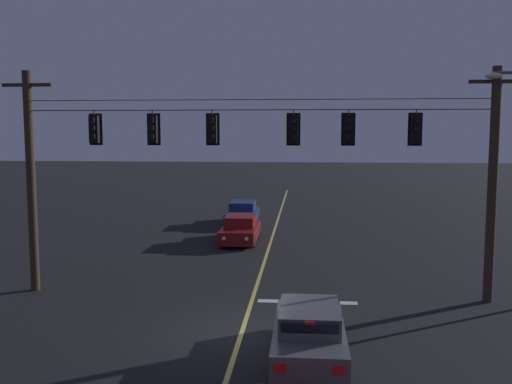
% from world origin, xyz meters
% --- Properties ---
extents(ground_plane, '(180.00, 180.00, 0.00)m').
position_xyz_m(ground_plane, '(0.00, 0.00, 0.00)').
color(ground_plane, black).
extents(lane_centre_stripe, '(0.14, 60.00, 0.01)m').
position_xyz_m(lane_centre_stripe, '(0.00, 9.60, 0.00)').
color(lane_centre_stripe, '#D1C64C').
rests_on(lane_centre_stripe, ground).
extents(stop_bar_paint, '(3.40, 0.36, 0.01)m').
position_xyz_m(stop_bar_paint, '(1.90, 3.00, 0.00)').
color(stop_bar_paint, silver).
rests_on(stop_bar_paint, ground).
extents(signal_span_assembly, '(17.88, 0.32, 7.93)m').
position_xyz_m(signal_span_assembly, '(0.00, 3.60, 4.12)').
color(signal_span_assembly, '#38281C').
rests_on(signal_span_assembly, ground).
extents(traffic_light_leftmost, '(0.48, 0.41, 1.22)m').
position_xyz_m(traffic_light_leftmost, '(-5.63, 3.59, 5.87)').
color(traffic_light_leftmost, black).
extents(traffic_light_left_inner, '(0.48, 0.41, 1.22)m').
position_xyz_m(traffic_light_left_inner, '(-3.54, 3.59, 5.87)').
color(traffic_light_left_inner, black).
extents(traffic_light_centre, '(0.48, 0.41, 1.22)m').
position_xyz_m(traffic_light_centre, '(-1.44, 3.59, 5.87)').
color(traffic_light_centre, black).
extents(traffic_light_right_inner, '(0.48, 0.41, 1.22)m').
position_xyz_m(traffic_light_right_inner, '(1.37, 3.59, 5.87)').
color(traffic_light_right_inner, black).
extents(traffic_light_rightmost, '(0.48, 0.41, 1.22)m').
position_xyz_m(traffic_light_rightmost, '(3.24, 3.59, 5.87)').
color(traffic_light_rightmost, black).
extents(traffic_light_far_right, '(0.48, 0.41, 1.22)m').
position_xyz_m(traffic_light_far_right, '(5.47, 3.59, 5.87)').
color(traffic_light_far_right, black).
extents(car_waiting_near_lane, '(1.80, 4.33, 1.39)m').
position_xyz_m(car_waiting_near_lane, '(1.93, -1.75, 0.65)').
color(car_waiting_near_lane, '#4C4C51').
rests_on(car_waiting_near_lane, ground).
extents(car_oncoming_lead, '(1.80, 4.42, 1.39)m').
position_xyz_m(car_oncoming_lead, '(-1.60, 13.32, 0.65)').
color(car_oncoming_lead, maroon).
rests_on(car_oncoming_lead, ground).
extents(car_oncoming_trailing, '(1.80, 4.42, 1.39)m').
position_xyz_m(car_oncoming_trailing, '(-2.13, 19.17, 0.65)').
color(car_oncoming_trailing, navy).
rests_on(car_oncoming_trailing, ground).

